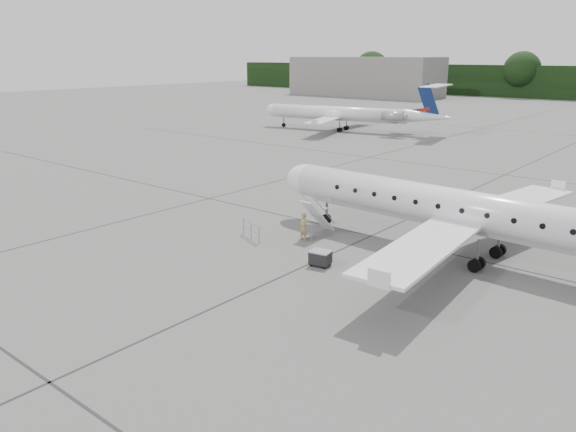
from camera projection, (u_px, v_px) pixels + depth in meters
The scene contains 8 objects.
ground at pixel (385, 300), 25.05m from camera, with size 320.00×320.00×0.00m, color #575755.
terminal_building at pixel (365, 77), 148.01m from camera, with size 40.00×14.00×10.00m, color slate.
main_regional_jet at pixel (475, 192), 29.09m from camera, with size 28.81×20.74×7.39m, color silver, non-canonical shape.
airstair at pixel (318, 217), 33.75m from camera, with size 0.85×2.32×2.32m, color silver, non-canonical shape.
passenger at pixel (303, 227), 32.91m from camera, with size 0.60×0.40×1.66m, color #957E51.
safety_railing at pixel (251, 231), 33.28m from camera, with size 2.20×0.08×1.00m, color gray, non-canonical shape.
baggage_cart at pixel (320, 258), 29.03m from camera, with size 1.01×0.82×0.87m, color black, non-canonical shape.
bg_regional_left at pixel (337, 106), 80.17m from camera, with size 26.17×18.84×6.87m, color silver, non-canonical shape.
Camera 1 is at (11.30, -20.52, 10.55)m, focal length 35.00 mm.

